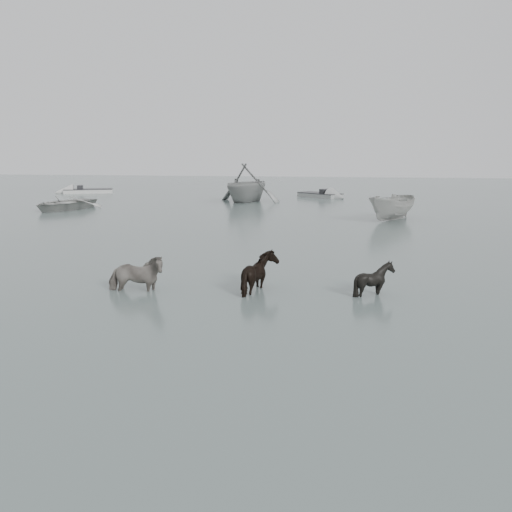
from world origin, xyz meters
name	(u,v)px	position (x,y,z in m)	size (l,w,h in m)	color
ground	(227,294)	(0.00, 0.00, 0.00)	(140.00, 140.00, 0.00)	#4A5855
pony_pinto	(135,267)	(-2.49, -0.16, 0.68)	(0.73, 1.61, 1.36)	black
pony_dark	(261,267)	(0.82, 0.49, 0.66)	(1.32, 1.13, 1.33)	black
pony_black	(375,274)	(3.84, 0.64, 0.55)	(0.89, 1.00, 1.10)	black
rowboat_lead	(64,202)	(-15.45, 18.31, 0.51)	(3.53, 4.94, 1.02)	#BABAB5
rowboat_trail	(247,182)	(-4.38, 25.81, 1.54)	(5.06, 5.86, 3.09)	#949794
boat_small	(392,206)	(5.72, 16.35, 0.80)	(1.56, 4.14, 1.60)	#A4A49F
skiff_outer	(88,189)	(-20.93, 31.88, 0.38)	(6.11, 1.60, 0.75)	silver
skiff_mid	(320,193)	(1.03, 30.79, 0.38)	(5.41, 1.60, 0.75)	gray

